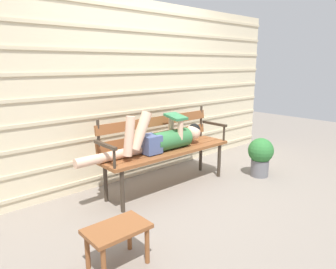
{
  "coord_description": "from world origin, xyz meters",
  "views": [
    {
      "loc": [
        -2.29,
        -2.53,
        1.46
      ],
      "look_at": [
        0.0,
        0.06,
        0.66
      ],
      "focal_mm": 32.67,
      "sensor_mm": 36.0,
      "label": 1
    }
  ],
  "objects_px": {
    "reclining_person": "(162,139)",
    "potted_plant": "(261,155)",
    "park_bench": "(164,145)",
    "footstool": "(117,234)"
  },
  "relations": [
    {
      "from": "reclining_person",
      "to": "potted_plant",
      "type": "height_order",
      "value": "reclining_person"
    },
    {
      "from": "park_bench",
      "to": "footstool",
      "type": "distance_m",
      "value": 1.57
    },
    {
      "from": "footstool",
      "to": "potted_plant",
      "type": "height_order",
      "value": "potted_plant"
    },
    {
      "from": "park_bench",
      "to": "reclining_person",
      "type": "height_order",
      "value": "reclining_person"
    },
    {
      "from": "park_bench",
      "to": "potted_plant",
      "type": "bearing_deg",
      "value": -25.89
    },
    {
      "from": "park_bench",
      "to": "reclining_person",
      "type": "distance_m",
      "value": 0.15
    },
    {
      "from": "park_bench",
      "to": "footstool",
      "type": "relative_size",
      "value": 3.75
    },
    {
      "from": "reclining_person",
      "to": "potted_plant",
      "type": "xyz_separation_m",
      "value": [
        1.27,
        -0.51,
        -0.33
      ]
    },
    {
      "from": "potted_plant",
      "to": "reclining_person",
      "type": "bearing_deg",
      "value": 158.33
    },
    {
      "from": "potted_plant",
      "to": "park_bench",
      "type": "bearing_deg",
      "value": 154.11
    }
  ]
}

